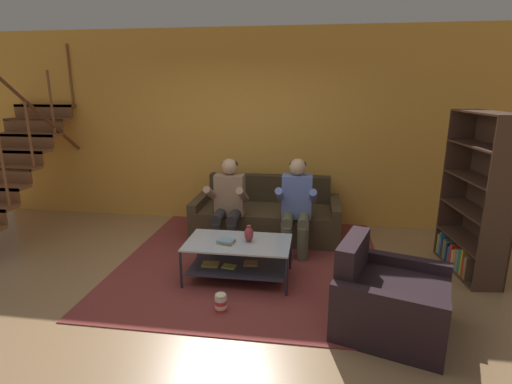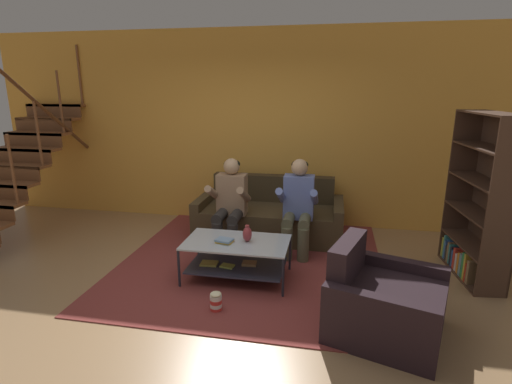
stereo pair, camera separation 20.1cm
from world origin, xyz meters
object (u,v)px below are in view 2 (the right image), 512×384
Objects in this scene: armchair at (383,303)px; book_stack at (224,241)px; person_seated_right at (298,204)px; couch at (270,217)px; vase at (247,234)px; coffee_table at (236,254)px; bookshelf at (480,216)px; popcorn_tub at (216,301)px; person_seated_left at (230,201)px.

book_stack is at bearing 157.17° from armchair.
armchair is (0.89, -1.59, -0.38)m from person_seated_right.
couch reaches higher than vase.
coffee_table is at bearing 153.79° from armchair.
bookshelf is (2.73, 0.67, 0.23)m from book_stack.
popcorn_tub is (-0.15, -0.71, -0.43)m from vase.
vase is (0.41, -0.84, -0.11)m from person_seated_left.
person_seated_right is 1.11m from coffee_table.
coffee_table is 6.14× the size of vase.
person_seated_left is 0.95m from book_stack.
vase is 1.57m from armchair.
vase is at bearing -119.16° from person_seated_right.
book_stack is at bearing -79.26° from person_seated_left.
coffee_table is (-0.15, -1.40, 0.02)m from couch.
person_seated_left is 1.66m from popcorn_tub.
coffee_table is 1.02× the size of armchair.
bookshelf reaches higher than armchair.
coffee_table is (0.29, -0.87, -0.35)m from person_seated_left.
person_seated_right is at bearing -50.41° from couch.
book_stack reaches higher than coffee_table.
couch is 0.79m from person_seated_right.
person_seated_left is at bearing 116.04° from vase.
vase reaches higher than popcorn_tub.
book_stack is at bearing -154.52° from coffee_table.
coffee_table is 0.21m from book_stack.
book_stack is 0.73m from popcorn_tub.
armchair is at bearing -26.21° from coffee_table.
vase reaches higher than book_stack.
person_seated_left is 6.36× the size of vase.
person_seated_left is (-0.44, -0.53, 0.37)m from couch.
person_seated_left is 0.88m from person_seated_right.
person_seated_right reaches higher than coffee_table.
person_seated_left reaches higher than popcorn_tub.
person_seated_left reaches higher than couch.
person_seated_left is 0.98× the size of person_seated_right.
vase is at bearing 18.93° from book_stack.
person_seated_left is 2.91m from bookshelf.
book_stack is 1.74m from armchair.
person_seated_right is at bearing 172.99° from bookshelf.
vase is at bearing -63.96° from person_seated_left.
person_seated_right is 0.97m from vase.
person_seated_right is 6.22× the size of popcorn_tub.
vase is 0.17× the size of armchair.
bookshelf reaches higher than popcorn_tub.
couch is 1.41m from coffee_table.
person_seated_left reaches higher than vase.
armchair is at bearing -60.90° from person_seated_right.
bookshelf reaches higher than coffee_table.
person_seated_right reaches higher than armchair.
bookshelf is at bearing 13.40° from vase.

